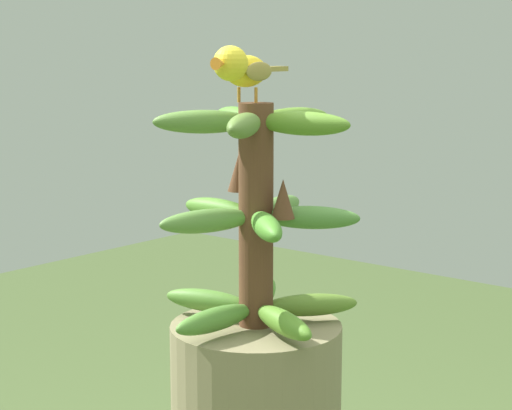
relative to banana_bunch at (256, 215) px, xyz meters
The scene contains 2 objects.
banana_bunch is the anchor object (origin of this frame).
perched_bird 0.22m from the banana_bunch, 122.69° to the right, with size 0.06×0.20×0.08m.
Camera 1 is at (0.84, -1.02, 1.41)m, focal length 61.76 mm.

